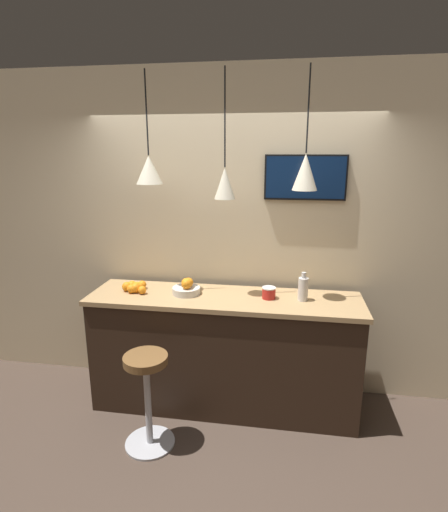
# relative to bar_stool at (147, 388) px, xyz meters

# --- Properties ---
(ground_plane) EXTENTS (14.00, 14.00, 0.00)m
(ground_plane) POSITION_rel_bar_stool_xyz_m (0.49, -0.06, -0.49)
(ground_plane) COLOR #47382D
(back_wall) EXTENTS (8.00, 0.06, 2.90)m
(back_wall) POSITION_rel_bar_stool_xyz_m (0.49, 1.00, 0.96)
(back_wall) COLOR beige
(back_wall) RESTS_ON ground_plane
(service_counter) EXTENTS (2.28, 0.60, 1.02)m
(service_counter) POSITION_rel_bar_stool_xyz_m (0.49, 0.59, 0.02)
(service_counter) COLOR black
(service_counter) RESTS_ON ground_plane
(bar_stool) EXTENTS (0.38, 0.38, 0.75)m
(bar_stool) POSITION_rel_bar_stool_xyz_m (0.00, 0.00, 0.00)
(bar_stool) COLOR #B7B7BC
(bar_stool) RESTS_ON ground_plane
(fruit_bowl) EXTENTS (0.24, 0.24, 0.14)m
(fruit_bowl) POSITION_rel_bar_stool_xyz_m (0.16, 0.60, 0.59)
(fruit_bowl) COLOR beige
(fruit_bowl) RESTS_ON service_counter
(orange_pile) EXTENTS (0.23, 0.20, 0.09)m
(orange_pile) POSITION_rel_bar_stool_xyz_m (-0.29, 0.60, 0.57)
(orange_pile) COLOR orange
(orange_pile) RESTS_ON service_counter
(juice_bottle) EXTENTS (0.08, 0.08, 0.24)m
(juice_bottle) POSITION_rel_bar_stool_xyz_m (1.13, 0.61, 0.63)
(juice_bottle) COLOR silver
(juice_bottle) RESTS_ON service_counter
(spread_jar) EXTENTS (0.11, 0.11, 0.10)m
(spread_jar) POSITION_rel_bar_stool_xyz_m (0.86, 0.61, 0.58)
(spread_jar) COLOR red
(spread_jar) RESTS_ON service_counter
(pendant_lamp_left) EXTENTS (0.21, 0.21, 0.86)m
(pendant_lamp_left) POSITION_rel_bar_stool_xyz_m (-0.13, 0.63, 1.56)
(pendant_lamp_left) COLOR black
(pendant_lamp_middle) EXTENTS (0.17, 0.17, 0.97)m
(pendant_lamp_middle) POSITION_rel_bar_stool_xyz_m (0.49, 0.63, 1.47)
(pendant_lamp_middle) COLOR black
(pendant_lamp_right) EXTENTS (0.19, 0.19, 0.90)m
(pendant_lamp_right) POSITION_rel_bar_stool_xyz_m (1.10, 0.63, 1.56)
(pendant_lamp_right) COLOR black
(mounted_tv) EXTENTS (0.68, 0.04, 0.37)m
(mounted_tv) POSITION_rel_bar_stool_xyz_m (1.12, 0.95, 1.49)
(mounted_tv) COLOR black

